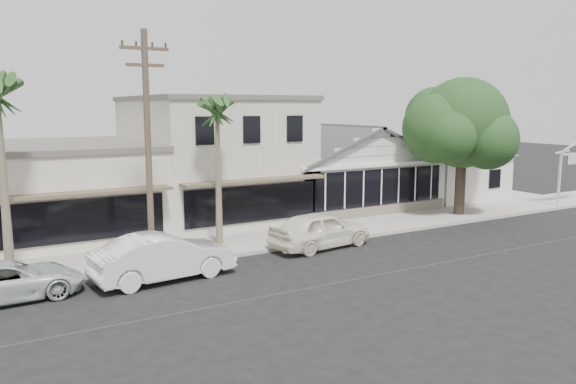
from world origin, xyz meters
TOP-DOWN VIEW (x-y plane):
  - ground at (0.00, 0.00)m, footprint 140.00×140.00m
  - sidewalk_north at (-8.00, 6.75)m, footprint 90.00×3.50m
  - corner_shop at (5.00, 12.47)m, footprint 10.40×8.60m
  - side_cottage at (13.20, 11.50)m, footprint 6.00×6.00m
  - row_building_near at (-3.00, 13.50)m, footprint 8.00×10.00m
  - row_building_midnear at (-12.00, 13.50)m, footprint 10.00×10.00m
  - utility_pole at (-9.00, 5.20)m, footprint 1.80×0.24m
  - car_0 at (-1.68, 4.48)m, footprint 4.99×2.52m
  - car_1 at (-9.10, 3.49)m, footprint 5.26×2.26m
  - car_2 at (-14.10, 3.91)m, footprint 4.69×2.33m
  - shade_tree at (9.07, 6.73)m, footprint 7.03×6.36m
  - palm_east at (-5.50, 6.76)m, footprint 2.78×2.78m

SIDE VIEW (x-z plane):
  - ground at x=0.00m, z-range 0.00..0.00m
  - sidewalk_north at x=-8.00m, z-range 0.00..0.15m
  - car_2 at x=-14.10m, z-range 0.00..1.28m
  - car_0 at x=-1.68m, z-range 0.00..1.63m
  - car_1 at x=-9.10m, z-range 0.00..1.68m
  - side_cottage at x=13.20m, z-range 0.00..3.00m
  - row_building_midnear at x=-12.00m, z-range 0.00..4.20m
  - corner_shop at x=5.00m, z-range 0.07..5.17m
  - row_building_near at x=-3.00m, z-range 0.00..6.50m
  - utility_pole at x=-9.00m, z-range 0.29..9.29m
  - shade_tree at x=9.07m, z-range 1.23..9.03m
  - palm_east at x=-5.50m, z-range 2.50..9.48m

